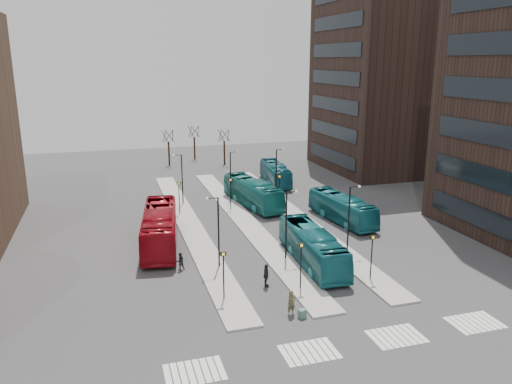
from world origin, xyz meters
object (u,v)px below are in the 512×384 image
object	(u,v)px
teal_bus_a	(312,247)
teal_bus_c	(342,208)
teal_bus_d	(275,173)
red_bus	(160,227)
commuter_a	(180,261)
commuter_c	(315,262)
traveller	(291,303)
suitcase	(302,314)
commuter_b	(266,276)
teal_bus_b	(252,193)

from	to	relation	value
teal_bus_a	teal_bus_c	distance (m)	12.57
teal_bus_c	teal_bus_d	bearing A→B (deg)	87.77
red_bus	teal_bus_a	bearing A→B (deg)	-26.54
commuter_a	commuter_c	distance (m)	11.30
teal_bus_d	commuter_c	size ratio (longest dim) A/B	6.82
teal_bus_a	traveller	bearing A→B (deg)	-119.27
suitcase	red_bus	size ratio (longest dim) A/B	0.05
commuter_b	commuter_a	bearing A→B (deg)	58.22
suitcase	commuter_c	distance (m)	8.09
red_bus	teal_bus_b	distance (m)	15.97
teal_bus_b	commuter_c	distance (m)	20.13
commuter_b	commuter_c	xyz separation A→B (m)	(4.86, 1.72, -0.16)
teal_bus_c	red_bus	bearing A→B (deg)	178.52
teal_bus_b	commuter_c	size ratio (longest dim) A/B	7.50
commuter_b	red_bus	bearing A→B (deg)	40.36
teal_bus_b	traveller	size ratio (longest dim) A/B	6.34
commuter_a	teal_bus_c	bearing A→B (deg)	-164.40
teal_bus_b	teal_bus_c	bearing A→B (deg)	-58.55
suitcase	commuter_c	xyz separation A→B (m)	(3.99, 7.02, 0.47)
teal_bus_d	red_bus	bearing A→B (deg)	-126.23
teal_bus_d	commuter_a	world-z (taller)	teal_bus_d
commuter_a	commuter_b	world-z (taller)	commuter_b
red_bus	traveller	xyz separation A→B (m)	(7.15, -16.22, -0.86)
commuter_b	teal_bus_a	bearing A→B (deg)	-48.67
teal_bus_a	teal_bus_d	world-z (taller)	teal_bus_a
commuter_a	teal_bus_a	bearing A→B (deg)	162.59
teal_bus_c	commuter_c	world-z (taller)	teal_bus_c
teal_bus_a	commuter_b	world-z (taller)	teal_bus_a
teal_bus_a	commuter_b	xyz separation A→B (m)	(-5.21, -3.22, -0.62)
teal_bus_c	commuter_a	size ratio (longest dim) A/B	6.94
red_bus	commuter_c	distance (m)	15.28
red_bus	teal_bus_a	world-z (taller)	red_bus
teal_bus_b	commuter_b	bearing A→B (deg)	-113.41
teal_bus_c	traveller	xyz separation A→B (m)	(-12.60, -17.88, -0.56)
teal_bus_c	commuter_c	size ratio (longest dim) A/B	6.83
teal_bus_a	teal_bus_b	xyz separation A→B (m)	(0.12, 18.61, 0.06)
commuter_a	commuter_c	size ratio (longest dim) A/B	0.98
teal_bus_b	teal_bus_d	distance (m)	11.63
suitcase	red_bus	distance (m)	18.55
red_bus	teal_bus_c	world-z (taller)	red_bus
teal_bus_a	commuter_c	world-z (taller)	teal_bus_a
traveller	commuter_c	size ratio (longest dim) A/B	1.18
commuter_c	teal_bus_b	bearing A→B (deg)	-157.05
teal_bus_a	teal_bus_b	world-z (taller)	teal_bus_b
suitcase	traveller	world-z (taller)	traveller
teal_bus_a	teal_bus_d	distance (m)	29.11
red_bus	suitcase	bearing A→B (deg)	-57.42
teal_bus_c	traveller	world-z (taller)	teal_bus_c
teal_bus_a	traveller	size ratio (longest dim) A/B	6.11
traveller	teal_bus_c	bearing A→B (deg)	36.87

